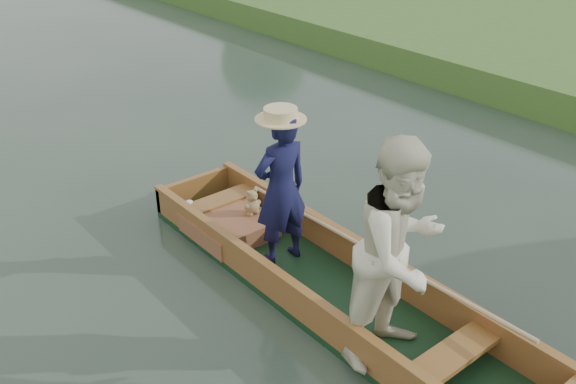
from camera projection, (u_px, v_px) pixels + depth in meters
ground at (325, 294)px, 6.65m from camera, size 120.00×120.00×0.00m
punt at (346, 248)px, 5.99m from camera, size 1.23×5.00×2.15m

